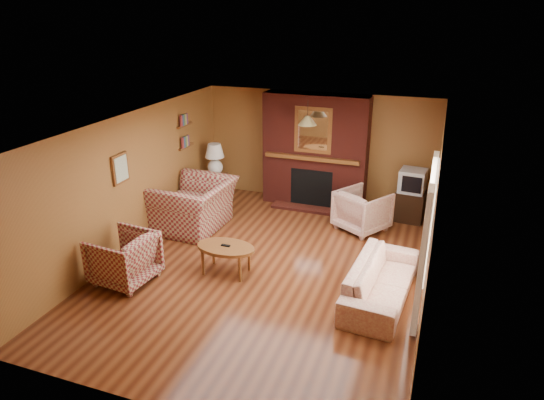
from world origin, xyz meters
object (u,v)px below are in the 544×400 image
at_px(plaid_armchair, 124,258).
at_px(side_table, 216,187).
at_px(tv_stand, 410,206).
at_px(crt_tv, 413,181).
at_px(table_lamp, 215,158).
at_px(floral_sofa, 381,281).
at_px(floral_armchair, 362,210).
at_px(fireplace, 315,152).
at_px(coffee_table, 226,249).
at_px(plaid_loveseat, 195,205).

xyz_separation_m(plaid_armchair, side_table, (-0.15, 3.60, -0.10)).
distance_m(plaid_armchair, tv_stand, 5.62).
distance_m(plaid_armchair, crt_tv, 5.63).
relative_size(side_table, table_lamp, 0.88).
height_order(floral_sofa, floral_armchair, floral_armchair).
relative_size(floral_armchair, crt_tv, 1.63).
bearing_deg(side_table, crt_tv, 4.74).
distance_m(fireplace, table_lamp, 2.18).
bearing_deg(table_lamp, plaid_armchair, -87.61).
height_order(coffee_table, side_table, side_table).
bearing_deg(table_lamp, fireplace, 14.29).
xyz_separation_m(side_table, table_lamp, (-0.00, 0.00, 0.69)).
distance_m(table_lamp, crt_tv, 4.17).
xyz_separation_m(fireplace, floral_sofa, (1.90, -3.27, -0.89)).
relative_size(plaid_loveseat, table_lamp, 2.10).
relative_size(floral_sofa, table_lamp, 2.90).
bearing_deg(coffee_table, floral_sofa, 2.09).
bearing_deg(plaid_armchair, side_table, -171.80).
bearing_deg(table_lamp, plaid_loveseat, -80.20).
bearing_deg(floral_armchair, plaid_armchair, 76.59).
bearing_deg(plaid_loveseat, table_lamp, -168.10).
bearing_deg(fireplace, floral_armchair, -38.44).
bearing_deg(table_lamp, floral_armchair, -7.48).
bearing_deg(plaid_loveseat, floral_armchair, 110.30).
distance_m(plaid_loveseat, side_table, 1.48).
xyz_separation_m(plaid_loveseat, table_lamp, (-0.25, 1.45, 0.52)).
bearing_deg(floral_sofa, floral_armchair, 21.18).
relative_size(floral_armchair, table_lamp, 1.26).
bearing_deg(table_lamp, crt_tv, 4.74).
bearing_deg(fireplace, plaid_loveseat, -133.03).
distance_m(floral_armchair, crt_tv, 1.22).
bearing_deg(coffee_table, crt_tv, 50.51).
bearing_deg(floral_sofa, plaid_armchair, 107.37).
height_order(side_table, crt_tv, crt_tv).
height_order(floral_sofa, crt_tv, crt_tv).
relative_size(plaid_armchair, coffee_table, 0.92).
bearing_deg(plaid_loveseat, plaid_armchair, -0.57).
bearing_deg(table_lamp, coffee_table, -61.42).
xyz_separation_m(plaid_loveseat, tv_stand, (3.90, 1.80, -0.16)).
height_order(coffee_table, table_lamp, table_lamp).
height_order(floral_sofa, tv_stand, tv_stand).
distance_m(floral_sofa, coffee_table, 2.47).
bearing_deg(fireplace, floral_sofa, -59.84).
height_order(plaid_loveseat, plaid_armchair, plaid_loveseat).
relative_size(tv_stand, crt_tv, 1.15).
height_order(plaid_loveseat, floral_sofa, plaid_loveseat).
relative_size(fireplace, plaid_armchair, 2.71).
bearing_deg(floral_sofa, fireplace, 34.93).
height_order(side_table, table_lamp, table_lamp).
bearing_deg(floral_armchair, fireplace, -6.72).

